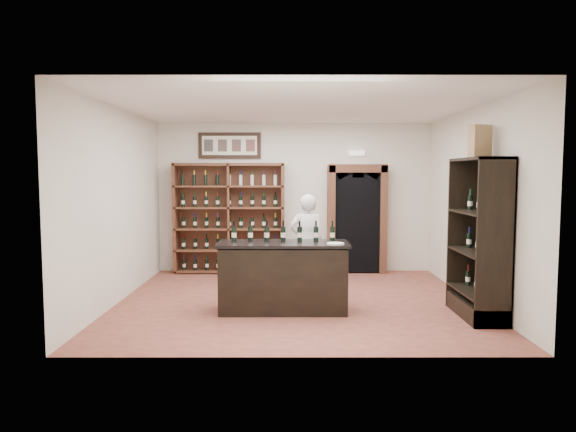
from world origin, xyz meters
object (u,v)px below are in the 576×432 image
(tasting_counter, at_px, (283,277))
(shopkeeper, at_px, (307,242))
(counter_bottle_0, at_px, (234,234))
(wine_crate, at_px, (480,141))
(wine_shelf, at_px, (230,218))
(side_cabinet, at_px, (480,263))

(tasting_counter, height_order, shopkeeper, shopkeeper)
(counter_bottle_0, height_order, shopkeeper, shopkeeper)
(tasting_counter, distance_m, wine_crate, 3.34)
(counter_bottle_0, xyz_separation_m, wine_crate, (3.44, -0.32, 1.32))
(tasting_counter, relative_size, wine_crate, 4.14)
(wine_shelf, xyz_separation_m, side_cabinet, (3.82, -3.23, -0.35))
(side_cabinet, bearing_deg, wine_crate, 92.14)
(wine_shelf, relative_size, tasting_counter, 1.17)
(shopkeeper, bearing_deg, side_cabinet, 136.60)
(tasting_counter, height_order, counter_bottle_0, counter_bottle_0)
(counter_bottle_0, height_order, side_cabinet, side_cabinet)
(wine_shelf, xyz_separation_m, wine_crate, (3.82, -3.11, 1.33))
(tasting_counter, xyz_separation_m, counter_bottle_0, (-0.72, 0.15, 0.61))
(wine_shelf, distance_m, shopkeeper, 2.14)
(tasting_counter, distance_m, shopkeeper, 1.52)
(counter_bottle_0, relative_size, side_cabinet, 0.14)
(side_cabinet, xyz_separation_m, wine_crate, (-0.00, 0.13, 1.67))
(side_cabinet, bearing_deg, counter_bottle_0, 172.61)
(wine_shelf, distance_m, counter_bottle_0, 2.81)
(tasting_counter, height_order, wine_crate, wine_crate)
(counter_bottle_0, bearing_deg, tasting_counter, -11.55)
(wine_shelf, relative_size, wine_crate, 4.84)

